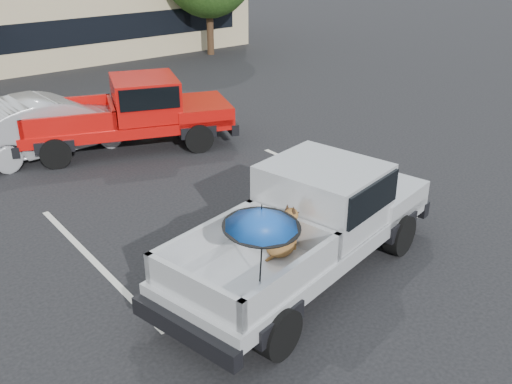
{
  "coord_description": "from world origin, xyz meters",
  "views": [
    {
      "loc": [
        -6.13,
        -6.65,
        5.45
      ],
      "look_at": [
        -0.61,
        0.36,
        1.3
      ],
      "focal_mm": 40.0,
      "sensor_mm": 36.0,
      "label": 1
    }
  ],
  "objects": [
    {
      "name": "silver_pickup",
      "position": [
        -0.07,
        -0.56,
        1.05
      ],
      "size": [
        5.97,
        3.1,
        2.06
      ],
      "rotation": [
        0.0,
        0.0,
        0.21
      ],
      "color": "black",
      "rests_on": "ground"
    },
    {
      "name": "stripe_left",
      "position": [
        -3.0,
        2.0,
        0.0
      ],
      "size": [
        0.12,
        5.0,
        0.01
      ],
      "primitive_type": "cube",
      "color": "silver",
      "rests_on": "ground"
    },
    {
      "name": "ground",
      "position": [
        0.0,
        0.0,
        0.0
      ],
      "size": [
        90.0,
        90.0,
        0.0
      ],
      "primitive_type": "plane",
      "color": "black",
      "rests_on": "ground"
    },
    {
      "name": "silver_sedan",
      "position": [
        -1.54,
        7.89,
        0.76
      ],
      "size": [
        4.68,
        1.77,
        1.53
      ],
      "primitive_type": "imported",
      "rotation": [
        0.0,
        0.0,
        1.6
      ],
      "color": "#AAACB2",
      "rests_on": "ground"
    },
    {
      "name": "red_pickup",
      "position": [
        0.55,
        6.85,
        1.03
      ],
      "size": [
        6.03,
        3.83,
        1.88
      ],
      "rotation": [
        0.0,
        0.0,
        -0.36
      ],
      "color": "black",
      "rests_on": "ground"
    },
    {
      "name": "stripe_right",
      "position": [
        3.0,
        2.0,
        0.0
      ],
      "size": [
        0.12,
        5.0,
        0.01
      ],
      "primitive_type": "cube",
      "color": "silver",
      "rests_on": "ground"
    }
  ]
}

